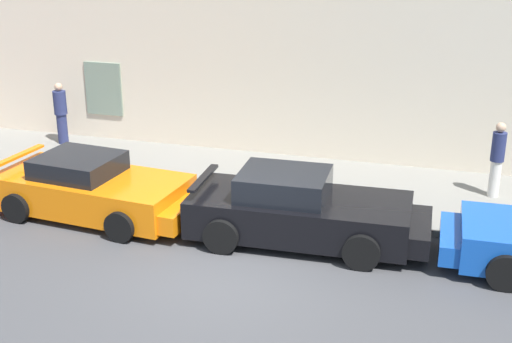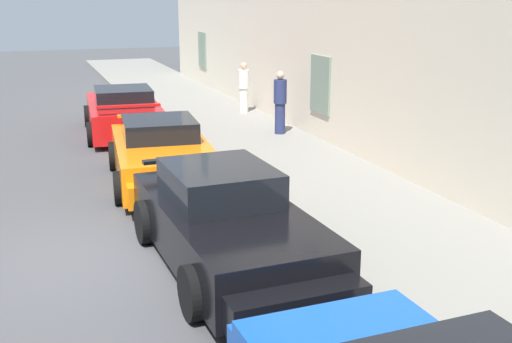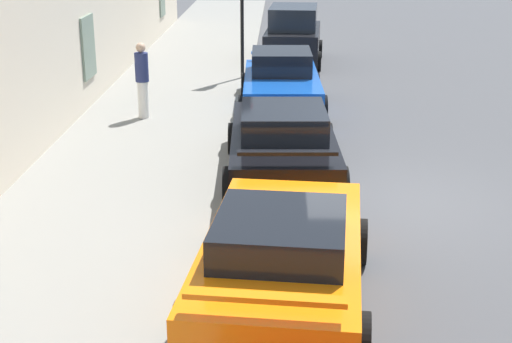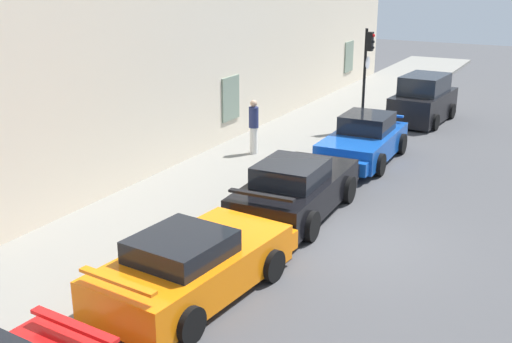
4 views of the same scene
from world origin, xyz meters
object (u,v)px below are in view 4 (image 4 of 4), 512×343
sportscar_tail_end (362,142)px  pedestrian_bystander (254,126)px  sportscar_yellow_flank (198,263)px  traffic_light (367,62)px  sportscar_white_middle (298,188)px  hatchback_parked (423,101)px

sportscar_tail_end → pedestrian_bystander: (-1.24, 3.22, 0.43)m
sportscar_yellow_flank → traffic_light: size_ratio=1.27×
traffic_light → pedestrian_bystander: bearing=154.8°
sportscar_white_middle → traffic_light: (8.24, 1.08, 2.02)m
sportscar_tail_end → pedestrian_bystander: bearing=111.0°
pedestrian_bystander → sportscar_tail_end: bearing=-69.0°
sportscar_yellow_flank → pedestrian_bystander: pedestrian_bystander is taller
sportscar_tail_end → traffic_light: 4.05m
sportscar_tail_end → hatchback_parked: hatchback_parked is taller
sportscar_yellow_flank → traffic_light: 13.07m
sportscar_yellow_flank → sportscar_white_middle: (4.63, 0.01, 0.05)m
traffic_light → pedestrian_bystander: size_ratio=2.10×
sportscar_tail_end → traffic_light: bearing=17.6°
sportscar_yellow_flank → hatchback_parked: size_ratio=1.22×
traffic_light → pedestrian_bystander: traffic_light is taller
sportscar_yellow_flank → traffic_light: traffic_light is taller
hatchback_parked → pedestrian_bystander: (-7.51, 3.59, 0.21)m
traffic_light → pedestrian_bystander: 5.31m
sportscar_white_middle → pedestrian_bystander: size_ratio=2.75×
sportscar_white_middle → sportscar_tail_end: (4.89, 0.01, -0.01)m
sportscar_white_middle → traffic_light: bearing=7.4°
sportscar_yellow_flank → sportscar_white_middle: bearing=0.2°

